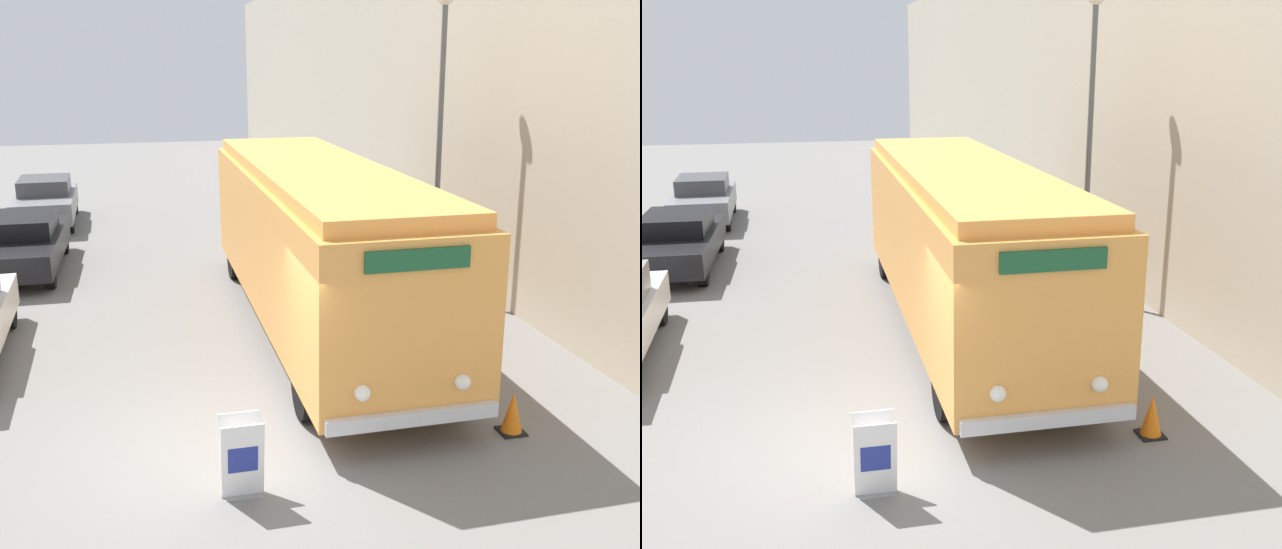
# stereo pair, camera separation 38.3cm
# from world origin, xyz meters

# --- Properties ---
(ground_plane) EXTENTS (80.00, 80.00, 0.00)m
(ground_plane) POSITION_xyz_m (0.00, 0.00, 0.00)
(ground_plane) COLOR slate
(building_wall_right) EXTENTS (0.30, 60.00, 8.37)m
(building_wall_right) POSITION_xyz_m (6.74, 10.00, 4.19)
(building_wall_right) COLOR #B2A893
(building_wall_right) RESTS_ON ground_plane
(vintage_bus) EXTENTS (2.54, 10.56, 3.23)m
(vintage_bus) POSITION_xyz_m (2.44, 4.46, 1.81)
(vintage_bus) COLOR black
(vintage_bus) RESTS_ON ground_plane
(sign_board) EXTENTS (0.52, 0.39, 1.03)m
(sign_board) POSITION_xyz_m (0.11, -1.15, 0.50)
(sign_board) COLOR gray
(sign_board) RESTS_ON ground_plane
(streetlamp) EXTENTS (0.36, 0.36, 6.54)m
(streetlamp) POSITION_xyz_m (5.45, 5.78, 4.23)
(streetlamp) COLOR #595E60
(streetlamp) RESTS_ON ground_plane
(parked_car_mid) EXTENTS (1.90, 4.76, 1.41)m
(parked_car_mid) POSITION_xyz_m (-3.71, 10.16, 0.73)
(parked_car_mid) COLOR black
(parked_car_mid) RESTS_ON ground_plane
(parked_car_far) EXTENTS (1.88, 4.42, 1.48)m
(parked_car_far) POSITION_xyz_m (-3.70, 15.89, 0.76)
(parked_car_far) COLOR black
(parked_car_far) RESTS_ON ground_plane
(traffic_cone) EXTENTS (0.36, 0.36, 0.62)m
(traffic_cone) POSITION_xyz_m (4.06, -0.50, 0.30)
(traffic_cone) COLOR black
(traffic_cone) RESTS_ON ground_plane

